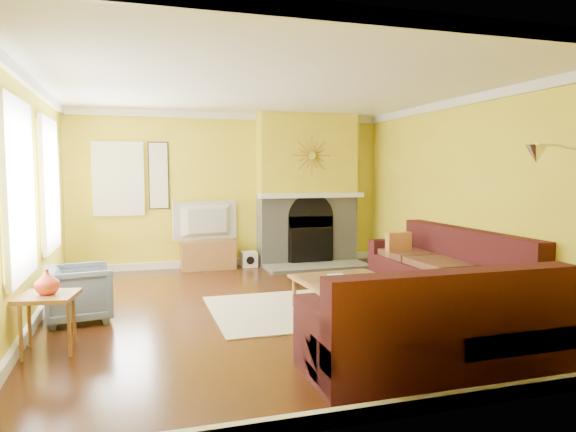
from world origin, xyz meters
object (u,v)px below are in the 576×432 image
object	(u,v)px
media_console	(208,254)
sectional_sofa	(392,277)
coffee_table	(346,297)
side_table	(49,323)
armchair	(79,293)

from	to	relation	value
media_console	sectional_sofa	bearing A→B (deg)	-64.34
coffee_table	side_table	size ratio (longest dim) A/B	1.98
side_table	sectional_sofa	bearing A→B (deg)	2.94
side_table	media_console	bearing A→B (deg)	61.43
coffee_table	sectional_sofa	bearing A→B (deg)	-16.84
media_console	armchair	xyz separation A→B (m)	(-1.81, -2.67, 0.07)
sectional_sofa	side_table	bearing A→B (deg)	-177.06
sectional_sofa	coffee_table	distance (m)	0.59
coffee_table	side_table	distance (m)	3.15
sectional_sofa	coffee_table	xyz separation A→B (m)	(-0.51, 0.16, -0.24)
sectional_sofa	media_console	bearing A→B (deg)	115.66
coffee_table	media_console	distance (m)	3.50
sectional_sofa	armchair	xyz separation A→B (m)	(-3.47, 0.79, -0.13)
coffee_table	media_console	world-z (taller)	media_console
coffee_table	media_console	bearing A→B (deg)	109.18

